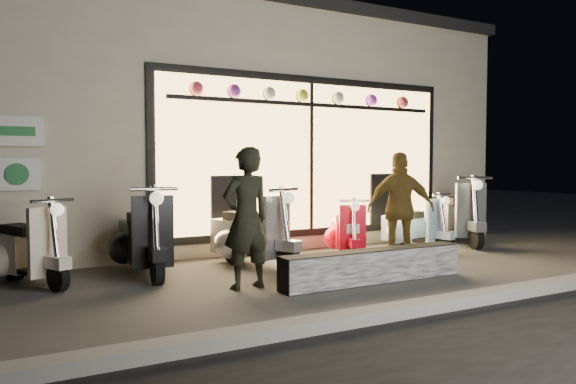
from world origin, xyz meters
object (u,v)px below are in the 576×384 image
Objects in this scene: scooter_silver at (247,235)px; man at (246,218)px; graffiti_barrier at (373,266)px; woman at (401,209)px; scooter_red at (347,233)px.

man reaches higher than scooter_silver.
graffiti_barrier is 1.66m from man.
scooter_silver is 0.91× the size of man.
graffiti_barrier is 1.57× the size of woman.
man is 1.02× the size of woman.
scooter_red is 0.74× the size of man.
scooter_red is 0.75× the size of woman.
scooter_silver is at bearing -120.76° from man.
woman reaches higher than graffiti_barrier.
woman is (1.91, -1.02, 0.37)m from scooter_silver.
graffiti_barrier is 1.69× the size of scooter_silver.
man is 2.56m from woman.
woman is (0.22, -1.00, 0.45)m from scooter_red.
graffiti_barrier is 1.43m from woman.
graffiti_barrier is 1.98m from scooter_silver.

